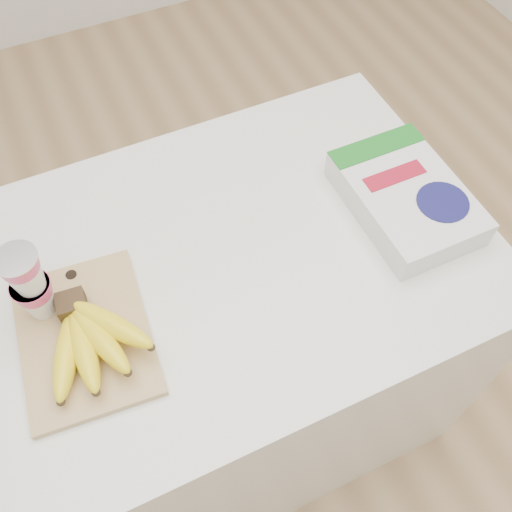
{
  "coord_description": "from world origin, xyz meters",
  "views": [
    {
      "loc": [
        -0.17,
        -0.56,
        1.67
      ],
      "look_at": [
        0.06,
        -0.05,
        0.82
      ],
      "focal_mm": 40.0,
      "sensor_mm": 36.0,
      "label": 1
    }
  ],
  "objects_px": {
    "cutting_board": "(85,336)",
    "yogurt_stack": "(29,283)",
    "table": "(223,349)",
    "cereal_box": "(406,197)",
    "bananas": "(89,339)"
  },
  "relations": [
    {
      "from": "table",
      "to": "cutting_board",
      "type": "relative_size",
      "value": 3.58
    },
    {
      "from": "table",
      "to": "cereal_box",
      "type": "bearing_deg",
      "value": -6.31
    },
    {
      "from": "bananas",
      "to": "yogurt_stack",
      "type": "distance_m",
      "value": 0.13
    },
    {
      "from": "cutting_board",
      "to": "yogurt_stack",
      "type": "bearing_deg",
      "value": 127.15
    },
    {
      "from": "bananas",
      "to": "cereal_box",
      "type": "xyz_separation_m",
      "value": [
        0.64,
        0.04,
        -0.01
      ]
    },
    {
      "from": "yogurt_stack",
      "to": "cereal_box",
      "type": "relative_size",
      "value": 0.55
    },
    {
      "from": "table",
      "to": "bananas",
      "type": "bearing_deg",
      "value": -161.58
    },
    {
      "from": "cutting_board",
      "to": "bananas",
      "type": "distance_m",
      "value": 0.05
    },
    {
      "from": "cutting_board",
      "to": "yogurt_stack",
      "type": "relative_size",
      "value": 1.82
    },
    {
      "from": "yogurt_stack",
      "to": "cereal_box",
      "type": "height_order",
      "value": "yogurt_stack"
    },
    {
      "from": "cutting_board",
      "to": "bananas",
      "type": "xyz_separation_m",
      "value": [
        0.01,
        -0.03,
        0.03
      ]
    },
    {
      "from": "cutting_board",
      "to": "yogurt_stack",
      "type": "distance_m",
      "value": 0.13
    },
    {
      "from": "cereal_box",
      "to": "yogurt_stack",
      "type": "bearing_deg",
      "value": 175.06
    },
    {
      "from": "cutting_board",
      "to": "table",
      "type": "bearing_deg",
      "value": 17.12
    },
    {
      "from": "table",
      "to": "yogurt_stack",
      "type": "height_order",
      "value": "yogurt_stack"
    }
  ]
}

